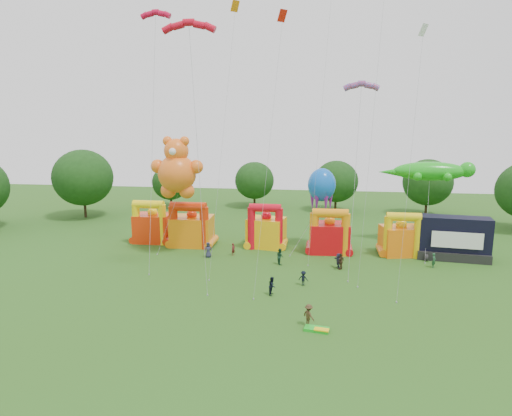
# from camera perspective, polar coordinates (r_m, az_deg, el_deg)

# --- Properties ---
(ground) EXTENTS (160.00, 160.00, 0.00)m
(ground) POSITION_cam_1_polar(r_m,az_deg,el_deg) (36.93, -0.24, -16.58)
(ground) COLOR #2E5718
(ground) RESTS_ON ground
(tree_ring) EXTENTS (120.79, 122.87, 12.07)m
(tree_ring) POSITION_cam_1_polar(r_m,az_deg,el_deg) (35.22, -1.97, -6.92)
(tree_ring) COLOR #352314
(tree_ring) RESTS_ON ground
(bouncy_castle_0) EXTENTS (4.95, 4.00, 6.20)m
(bouncy_castle_0) POSITION_cam_1_polar(r_m,az_deg,el_deg) (66.21, -12.82, -2.17)
(bouncy_castle_0) COLOR red
(bouncy_castle_0) RESTS_ON ground
(bouncy_castle_1) EXTENTS (5.63, 4.57, 6.34)m
(bouncy_castle_1) POSITION_cam_1_polar(r_m,az_deg,el_deg) (63.35, -8.06, -2.55)
(bouncy_castle_1) COLOR orange
(bouncy_castle_1) RESTS_ON ground
(bouncy_castle_2) EXTENTS (5.38, 4.64, 6.22)m
(bouncy_castle_2) POSITION_cam_1_polar(r_m,az_deg,el_deg) (61.93, 1.27, -2.78)
(bouncy_castle_2) COLOR #FFB40D
(bouncy_castle_2) RESTS_ON ground
(bouncy_castle_3) EXTENTS (5.27, 4.30, 6.06)m
(bouncy_castle_3) POSITION_cam_1_polar(r_m,az_deg,el_deg) (60.24, 9.15, -3.38)
(bouncy_castle_3) COLOR red
(bouncy_castle_3) RESTS_ON ground
(bouncy_castle_4) EXTENTS (5.40, 4.69, 5.79)m
(bouncy_castle_4) POSITION_cam_1_polar(r_m,az_deg,el_deg) (61.24, 17.66, -3.62)
(bouncy_castle_4) COLOR orange
(bouncy_castle_4) RESTS_ON ground
(stage_trailer) EXTENTS (8.80, 4.19, 5.39)m
(stage_trailer) POSITION_cam_1_polar(r_m,az_deg,el_deg) (61.78, 23.45, -3.52)
(stage_trailer) COLOR black
(stage_trailer) RESTS_ON ground
(teddy_bear_kite) EXTENTS (6.74, 4.78, 15.21)m
(teddy_bear_kite) POSITION_cam_1_polar(r_m,az_deg,el_deg) (58.13, -10.01, 3.85)
(teddy_bear_kite) COLOR orange
(teddy_bear_kite) RESTS_ON ground
(gecko_kite) EXTENTS (12.84, 12.19, 11.60)m
(gecko_kite) POSITION_cam_1_polar(r_m,az_deg,el_deg) (64.31, 20.73, 0.65)
(gecko_kite) COLOR #1BAD18
(gecko_kite) RESTS_ON ground
(octopus_kite) EXTENTS (5.80, 7.30, 10.85)m
(octopus_kite) POSITION_cam_1_polar(r_m,az_deg,el_deg) (60.77, 6.97, -0.81)
(octopus_kite) COLOR blue
(octopus_kite) RESTS_ON ground
(parafoil_kites) EXTENTS (28.54, 15.49, 30.84)m
(parafoil_kites) POSITION_cam_1_polar(r_m,az_deg,el_deg) (50.92, -5.89, 7.12)
(parafoil_kites) COLOR red
(parafoil_kites) RESTS_ON ground
(diamond_kites) EXTENTS (21.70, 17.72, 34.04)m
(diamond_kites) POSITION_cam_1_polar(r_m,az_deg,el_deg) (48.80, 7.55, 7.93)
(diamond_kites) COLOR red
(diamond_kites) RESTS_ON ground
(folded_kite_bundle) EXTENTS (2.14, 1.36, 0.31)m
(folded_kite_bundle) POSITION_cam_1_polar(r_m,az_deg,el_deg) (39.13, 7.66, -14.79)
(folded_kite_bundle) COLOR green
(folded_kite_bundle) RESTS_ON ground
(spectator_0) EXTENTS (1.06, 0.79, 1.97)m
(spectator_0) POSITION_cam_1_polar(r_m,az_deg,el_deg) (57.96, -6.00, -5.23)
(spectator_0) COLOR #292C45
(spectator_0) RESTS_ON ground
(spectator_1) EXTENTS (0.64, 0.69, 1.58)m
(spectator_1) POSITION_cam_1_polar(r_m,az_deg,el_deg) (58.65, -2.86, -5.18)
(spectator_1) COLOR #59191B
(spectator_1) RESTS_ON ground
(spectator_2) EXTENTS (1.09, 1.19, 1.97)m
(spectator_2) POSITION_cam_1_polar(r_m,az_deg,el_deg) (55.05, 3.02, -6.06)
(spectator_2) COLOR #163923
(spectator_2) RESTS_ON ground
(spectator_3) EXTENTS (1.13, 0.81, 1.58)m
(spectator_3) POSITION_cam_1_polar(r_m,az_deg,el_deg) (48.51, 5.94, -8.72)
(spectator_3) COLOR black
(spectator_3) RESTS_ON ground
(spectator_4) EXTENTS (1.02, 1.21, 1.94)m
(spectator_4) POSITION_cam_1_polar(r_m,az_deg,el_deg) (54.01, 10.57, -6.58)
(spectator_4) COLOR #402C19
(spectator_4) RESTS_ON ground
(spectator_5) EXTENTS (0.98, 1.73, 1.78)m
(spectator_5) POSITION_cam_1_polar(r_m,az_deg,el_deg) (54.55, 10.23, -6.49)
(spectator_5) COLOR #2D2A46
(spectator_5) RESTS_ON ground
(spectator_6) EXTENTS (1.03, 0.95, 1.77)m
(spectator_6) POSITION_cam_1_polar(r_m,az_deg,el_deg) (60.46, 17.21, -5.08)
(spectator_6) COLOR #511723
(spectator_6) RESTS_ON ground
(spectator_7) EXTENTS (0.68, 0.76, 1.76)m
(spectator_7) POSITION_cam_1_polar(r_m,az_deg,el_deg) (57.70, 21.35, -6.12)
(spectator_7) COLOR #1D482A
(spectator_7) RESTS_ON ground
(spectator_8) EXTENTS (0.82, 0.99, 1.85)m
(spectator_8) POSITION_cam_1_polar(r_m,az_deg,el_deg) (45.78, 2.04, -9.71)
(spectator_8) COLOR black
(spectator_8) RESTS_ON ground
(spectator_9) EXTENTS (1.34, 1.37, 1.89)m
(spectator_9) POSITION_cam_1_polar(r_m,az_deg,el_deg) (39.60, 6.61, -13.15)
(spectator_9) COLOR #3F2C19
(spectator_9) RESTS_ON ground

